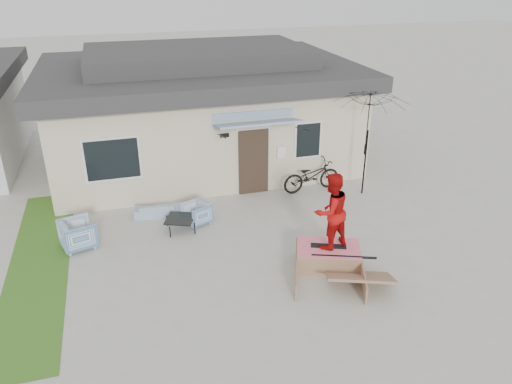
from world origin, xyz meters
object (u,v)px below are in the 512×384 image
object	(u,v)px
loveseat	(157,207)
patio_umbrella	(367,141)
coffee_table	(181,224)
skate_ramp	(328,257)
armchair_left	(78,233)
armchair_right	(196,212)
skater	(331,210)
bicycle	(312,172)
skateboard	(329,246)

from	to	relation	value
loveseat	patio_umbrella	world-z (taller)	patio_umbrella
coffee_table	skate_ramp	xyz separation A→B (m)	(3.17, -2.76, 0.07)
armchair_left	armchair_right	size ratio (longest dim) A/B	1.22
armchair_left	skater	distance (m)	6.47
loveseat	patio_umbrella	bearing A→B (deg)	-175.37
skate_ramp	skater	bearing A→B (deg)	90.00
armchair_right	bicycle	xyz separation A→B (m)	(3.94, 1.15, 0.28)
armchair_left	patio_umbrella	bearing A→B (deg)	-100.27
coffee_table	skate_ramp	distance (m)	4.20
coffee_table	skater	world-z (taller)	skater
loveseat	armchair_right	world-z (taller)	armchair_right
skater	bicycle	bearing A→B (deg)	-122.59
armchair_right	coffee_table	distance (m)	0.58
skater	coffee_table	bearing A→B (deg)	-56.24
coffee_table	skateboard	bearing A→B (deg)	-40.45
coffee_table	bicycle	world-z (taller)	bicycle
armchair_right	bicycle	world-z (taller)	bicycle
skateboard	skater	distance (m)	0.97
armchair_right	skater	bearing A→B (deg)	18.81
patio_umbrella	skater	distance (m)	4.41
loveseat	skateboard	distance (m)	5.29
coffee_table	bicycle	xyz separation A→B (m)	(4.43, 1.41, 0.44)
armchair_right	bicycle	distance (m)	4.11
loveseat	skater	distance (m)	5.42
armchair_left	armchair_right	distance (m)	3.17
skater	patio_umbrella	bearing A→B (deg)	-144.07
patio_umbrella	skateboard	size ratio (longest dim) A/B	2.59
loveseat	skater	world-z (taller)	skater
loveseat	armchair_right	distance (m)	1.28
skate_ramp	bicycle	bearing A→B (deg)	94.30
skateboard	skate_ramp	bearing A→B (deg)	-89.15
armchair_left	skate_ramp	xyz separation A→B (m)	(5.82, -2.62, -0.17)
loveseat	bicycle	xyz separation A→B (m)	(4.95, 0.36, 0.37)
bicycle	patio_umbrella	size ratio (longest dim) A/B	0.89
coffee_table	patio_umbrella	distance (m)	6.16
coffee_table	skateboard	size ratio (longest dim) A/B	0.88
skateboard	patio_umbrella	bearing A→B (deg)	73.72
armchair_left	skater	size ratio (longest dim) A/B	0.44
skate_ramp	skateboard	xyz separation A→B (m)	(0.02, 0.05, 0.28)
loveseat	skateboard	bearing A→B (deg)	141.87
armchair_left	bicycle	xyz separation A→B (m)	(7.08, 1.56, 0.20)
armchair_left	coffee_table	size ratio (longest dim) A/B	1.12
skater	skateboard	bearing A→B (deg)	-105.78
skate_ramp	skateboard	size ratio (longest dim) A/B	2.36
bicycle	skate_ramp	bearing A→B (deg)	157.53
patio_umbrella	skateboard	distance (m)	4.57
armchair_right	skateboard	distance (m)	4.02
skater	armchair_right	bearing A→B (deg)	-63.66
armchair_right	skateboard	bearing A→B (deg)	18.81
skater	armchair_left	bearing A→B (deg)	-39.57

